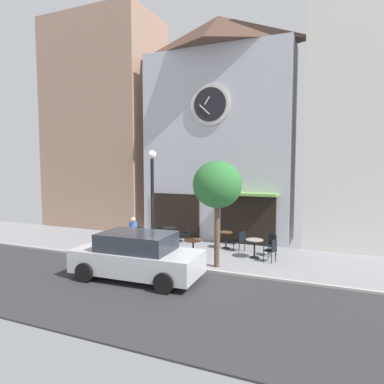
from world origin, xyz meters
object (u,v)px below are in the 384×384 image
Objects in this scene: cafe_chair_curbside at (272,249)px; cafe_chair_under_awning at (241,240)px; cafe_chair_near_lamp at (162,235)px; parked_car_silver at (137,256)px; street_lamp at (152,202)px; cafe_table_near_curb at (226,238)px; cafe_chair_by_entrance at (186,231)px; cafe_table_rightmost at (169,231)px; cafe_table_center at (124,238)px; street_tree at (217,185)px; cafe_table_near_door at (254,245)px; cafe_chair_facing_wall at (271,243)px; pedestrian_blue at (133,236)px; cafe_table_leftmost at (193,244)px; cafe_chair_corner at (137,235)px.

cafe_chair_under_awning is at bearing 143.98° from cafe_chair_curbside.
parked_car_silver is at bearing -72.23° from cafe_chair_near_lamp.
cafe_table_near_curb is at bearing 41.73° from street_lamp.
cafe_chair_by_entrance is at bearing 82.94° from street_lamp.
cafe_table_rightmost is 0.95× the size of cafe_table_near_curb.
cafe_table_center is 4.61m from cafe_table_near_curb.
street_tree reaches higher than cafe_chair_under_awning.
cafe_table_near_door is at bearing 155.66° from cafe_chair_curbside.
cafe_table_center is 0.84× the size of cafe_chair_curbside.
cafe_chair_under_awning is 1.00× the size of cafe_chair_near_lamp.
parked_car_silver is at bearing -127.75° from cafe_table_near_door.
cafe_table_center is (-1.62, 0.22, -1.71)m from street_lamp.
cafe_chair_curbside is 5.30m from parked_car_silver.
cafe_table_near_door is 0.85× the size of cafe_chair_facing_wall.
pedestrian_blue is (-3.10, -2.84, 0.36)m from cafe_table_near_curb.
cafe_chair_by_entrance is (-2.19, 0.45, 0.03)m from cafe_table_near_curb.
street_tree is at bearing 47.71° from parked_car_silver.
street_lamp reaches higher than cafe_chair_curbside.
cafe_table_leftmost is 0.86× the size of cafe_chair_curbside.
cafe_chair_curbside is at bearing 9.52° from cafe_table_leftmost.
cafe_table_near_door is at bearing 59.12° from street_tree.
cafe_chair_corner is (-6.07, -0.79, 0.00)m from cafe_chair_facing_wall.
cafe_chair_curbside is at bearing 5.84° from cafe_table_center.
cafe_table_near_curb is 2.67m from cafe_chair_curbside.
cafe_chair_corner is at bearing -125.89° from cafe_table_rightmost.
parked_car_silver is (1.43, -5.20, 0.24)m from cafe_table_rightmost.
cafe_table_near_curb is 2.13m from cafe_chair_facing_wall.
street_lamp reaches higher than cafe_table_leftmost.
cafe_chair_near_lamp is at bearing 26.54° from cafe_chair_corner.
cafe_chair_facing_wall and cafe_chair_curbside have the same top height.
cafe_table_leftmost is at bearing -59.81° from cafe_chair_by_entrance.
pedestrian_blue reaches higher than cafe_table_leftmost.
cafe_chair_facing_wall is at bearing 55.83° from street_tree.
street_lamp is 2.43m from cafe_table_leftmost.
cafe_chair_corner is at bearing 178.37° from cafe_chair_curbside.
parked_car_silver reaches higher than cafe_table_near_door.
cafe_table_leftmost is at bearing 22.60° from pedestrian_blue.
street_lamp is 5.18m from cafe_chair_curbside.
parked_car_silver is (-3.09, -3.99, 0.22)m from cafe_table_near_door.
cafe_table_leftmost is at bearing -29.81° from cafe_chair_near_lamp.
cafe_chair_by_entrance is at bearing 168.33° from cafe_table_near_curb.
cafe_chair_by_entrance is at bearing 42.47° from cafe_chair_corner.
cafe_chair_curbside is (4.47, -1.82, 0.00)m from cafe_chair_by_entrance.
cafe_table_leftmost is 0.18× the size of parked_car_silver.
street_tree is at bearing 1.29° from pedestrian_blue.
parked_car_silver is at bearing -115.74° from cafe_chair_under_awning.
street_tree is at bearing -79.84° from cafe_table_near_curb.
cafe_table_near_curb reaches higher than cafe_table_near_door.
cafe_table_near_curb is 1.84m from cafe_table_near_door.
cafe_table_near_door is at bearing 20.16° from cafe_table_leftmost.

